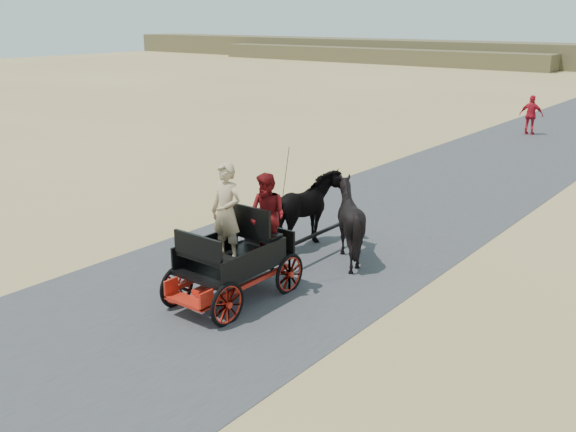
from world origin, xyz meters
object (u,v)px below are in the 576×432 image
Objects in this scene: carriage at (234,280)px; horse_left at (307,212)px; horse_right at (349,221)px; pedestrian at (531,115)px.

carriage is 3.09m from horse_left.
horse_right is (1.10, 0.00, 0.00)m from horse_left.
horse_left is (-0.55, 3.00, 0.49)m from carriage.
pedestrian reaches higher than carriage.
carriage is 1.41× the size of horse_right.
horse_left is at bearing 100.39° from carriage.
pedestrian is at bearing -83.73° from horse_right.
horse_right reaches higher than horse_left.
pedestrian is (-0.84, 17.65, 0.02)m from horse_left.
horse_left reaches higher than carriage.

